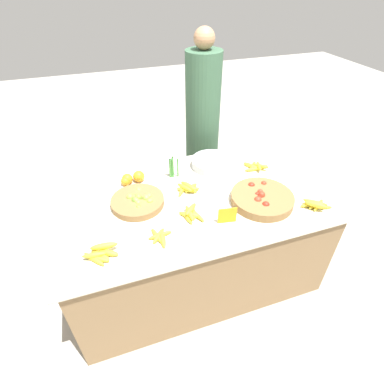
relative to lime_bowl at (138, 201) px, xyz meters
name	(u,v)px	position (x,y,z in m)	size (l,w,h in m)	color
ground_plane	(192,267)	(0.36, -0.05, -0.77)	(12.00, 12.00, 0.00)	#A39E93
market_table	(192,236)	(0.36, -0.05, -0.40)	(1.81, 1.08, 0.74)	olive
lime_bowl	(138,201)	(0.00, 0.00, 0.00)	(0.35, 0.35, 0.08)	olive
tomato_basket	(262,198)	(0.79, -0.24, 0.00)	(0.41, 0.41, 0.09)	olive
orange_pile	(133,178)	(0.02, 0.26, 0.01)	(0.17, 0.10, 0.08)	orange
metal_bowl	(212,163)	(0.64, 0.28, 0.00)	(0.32, 0.32, 0.06)	#B7B7BF
price_sign	(227,216)	(0.48, -0.35, 0.03)	(0.11, 0.03, 0.11)	orange
veg_bundle	(173,168)	(0.31, 0.24, 0.05)	(0.07, 0.05, 0.16)	#428438
banana_bunch_front_left	(100,254)	(-0.28, -0.38, 0.00)	(0.20, 0.15, 0.06)	yellow
banana_bunch_middle_left	(188,188)	(0.36, 0.03, 0.00)	(0.18, 0.15, 0.06)	yellow
banana_bunch_middle_right	(160,236)	(0.06, -0.35, -0.01)	(0.15, 0.18, 0.03)	yellow
banana_bunch_back_center	(315,205)	(1.09, -0.40, 0.00)	(0.19, 0.16, 0.06)	yellow
banana_bunch_front_right	(256,167)	(0.95, 0.13, -0.01)	(0.20, 0.18, 0.05)	yellow
banana_bunch_front_center	(191,214)	(0.29, -0.23, 0.00)	(0.15, 0.17, 0.06)	yellow
vendor_person	(202,132)	(0.76, 0.84, -0.01)	(0.31, 0.31, 1.64)	#385B42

